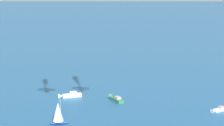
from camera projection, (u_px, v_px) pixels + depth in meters
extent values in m
cube|color=#33704C|center=(117.00, 100.00, 162.73)|extent=(7.65, 5.50, 1.18)
cone|color=#33704C|center=(111.00, 97.00, 166.63)|extent=(2.77, 2.97, 2.36)
cube|color=gray|center=(118.00, 98.00, 162.05)|extent=(3.17, 2.87, 0.89)
cube|color=white|center=(72.00, 95.00, 169.04)|extent=(6.82, 7.61, 1.24)
cone|color=white|center=(60.00, 96.00, 167.68)|extent=(3.19, 3.11, 2.49)
cube|color=silver|center=(73.00, 93.00, 168.99)|extent=(3.26, 3.37, 0.93)
ellipsoid|color=#23478C|center=(59.00, 123.00, 136.72)|extent=(5.65, 5.96, 0.90)
cylinder|color=#B2B2B7|center=(60.00, 111.00, 136.03)|extent=(0.14, 0.14, 7.39)
cone|color=white|center=(58.00, 112.00, 135.92)|extent=(4.99, 4.99, 6.28)
cube|color=white|center=(220.00, 110.00, 150.83)|extent=(3.90, 6.11, 0.93)
cone|color=white|center=(213.00, 111.00, 148.87)|extent=(2.29, 2.08, 1.87)
cube|color=gray|center=(221.00, 107.00, 150.91)|extent=(2.15, 2.45, 0.70)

